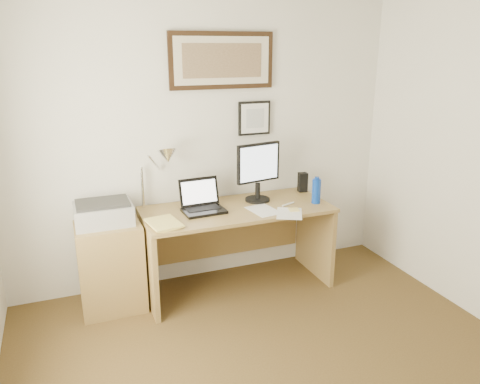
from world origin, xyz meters
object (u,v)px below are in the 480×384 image
book (150,226)px  printer (103,213)px  water_bottle (316,191)px  side_cabinet (111,267)px  desk (234,230)px  laptop (202,204)px  lcd_monitor (258,169)px

book → printer: bearing=138.7°
water_bottle → side_cabinet: bearing=174.2°
book → desk: size_ratio=0.19×
desk → laptop: size_ratio=4.55×
water_bottle → desk: (-0.69, 0.22, -0.34)m
lcd_monitor → water_bottle: bearing=-27.7°
printer → desk: bearing=-0.2°
side_cabinet → book: 0.55m
desk → laptop: 0.42m
book → laptop: bearing=25.3°
side_cabinet → desk: size_ratio=0.46×
side_cabinet → desk: (1.07, 0.04, 0.15)m
water_bottle → desk: bearing=162.7°
water_bottle → book: water_bottle is taller
desk → laptop: bearing=-172.1°
desk → printer: printer is taller
side_cabinet → book: size_ratio=2.38×
water_bottle → book: size_ratio=0.70×
laptop → lcd_monitor: 0.59m
side_cabinet → printer: printer is taller
laptop → printer: (-0.79, 0.04, 0.01)m
side_cabinet → laptop: (0.78, -0.01, 0.44)m
desk → lcd_monitor: bearing=5.2°
printer → lcd_monitor: bearing=0.8°
laptop → water_bottle: bearing=-10.0°
side_cabinet → desk: bearing=1.9°
water_bottle → laptop: size_ratio=0.61×
laptop → lcd_monitor: (0.54, 0.06, 0.23)m
laptop → lcd_monitor: lcd_monitor is taller
desk → lcd_monitor: (0.24, 0.02, 0.53)m
lcd_monitor → printer: bearing=-179.2°
side_cabinet → desk: desk is taller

